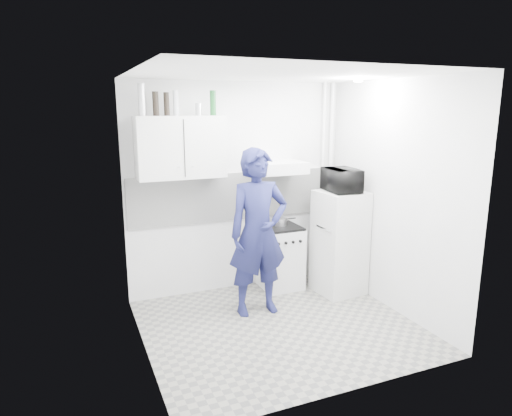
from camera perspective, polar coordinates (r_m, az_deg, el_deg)
name	(u,v)px	position (r m, az deg, el deg)	size (l,w,h in m)	color
floor	(279,326)	(5.05, 2.95, -14.55)	(2.80, 2.80, 0.00)	gray
ceiling	(283,74)	(4.50, 3.33, 16.38)	(2.80, 2.80, 0.00)	white
wall_back	(238,188)	(5.73, -2.32, 2.51)	(2.80, 2.80, 0.00)	silver
wall_left	(140,221)	(4.20, -14.34, -1.58)	(2.60, 2.60, 0.00)	silver
wall_right	(393,197)	(5.35, 16.75, 1.27)	(2.60, 2.60, 0.00)	silver
person	(258,233)	(5.05, 0.28, -3.09)	(0.68, 0.45, 1.87)	#191C49
stove	(280,258)	(5.92, 3.05, -6.24)	(0.49, 0.49, 0.79)	silver
fridge	(339,242)	(5.79, 10.39, -4.26)	(0.53, 0.53, 1.29)	silver
stove_top	(281,227)	(5.80, 3.10, -2.41)	(0.47, 0.47, 0.03)	black
saucepan	(280,222)	(5.82, 3.03, -1.73)	(0.17, 0.17, 0.09)	silver
microwave	(342,180)	(5.61, 10.70, 3.44)	(0.34, 0.51, 0.28)	black
bottle_a	(142,100)	(5.18, -14.11, 12.99)	(0.08, 0.08, 0.34)	silver
bottle_b	(156,104)	(5.20, -12.43, 12.61)	(0.07, 0.07, 0.26)	black
bottle_c	(167,104)	(5.23, -11.12, 12.63)	(0.06, 0.06, 0.25)	black
bottle_d	(176,103)	(5.25, -10.00, 12.79)	(0.06, 0.06, 0.27)	#B2B7BC
canister_b	(198,109)	(5.31, -7.20, 12.13)	(0.07, 0.07, 0.14)	silver
bottle_e	(213,103)	(5.36, -5.41, 12.94)	(0.07, 0.07, 0.28)	#144C1E
upper_cabinet	(181,147)	(5.28, -9.42, 7.51)	(1.00, 0.35, 0.70)	silver
range_hood	(279,167)	(5.64, 2.86, 5.11)	(0.60, 0.50, 0.14)	silver
backsplash	(238,196)	(5.74, -2.26, 1.50)	(2.74, 0.03, 0.60)	white
pipe_a	(330,183)	(6.23, 9.23, 3.16)	(0.05, 0.05, 2.60)	silver
pipe_b	(322,183)	(6.17, 8.28, 3.10)	(0.04, 0.04, 2.60)	silver
ceiling_spot_fixture	(358,81)	(5.18, 12.66, 15.27)	(0.10, 0.10, 0.02)	white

